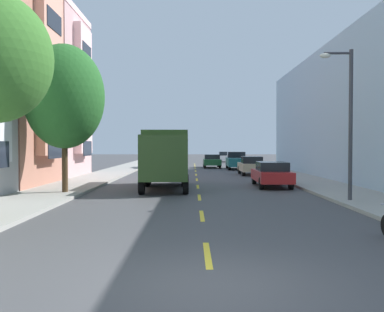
{
  "coord_description": "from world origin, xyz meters",
  "views": [
    {
      "loc": [
        -0.33,
        -6.94,
        2.33
      ],
      "look_at": [
        -0.4,
        21.11,
        1.66
      ],
      "focal_mm": 39.25,
      "sensor_mm": 36.0,
      "label": 1
    }
  ],
  "objects_px": {
    "parked_hatchback_champagne": "(252,166)",
    "parked_wagon_orange": "(162,158)",
    "street_lamp": "(348,112)",
    "parked_pickup_teal": "(238,161)",
    "street_tree_second": "(65,97)",
    "parked_wagon_silver": "(155,161)",
    "delivery_box_truck": "(166,155)",
    "moving_forest_sedan": "(213,161)",
    "parked_hatchback_white": "(225,157)",
    "parked_sedan_red": "(273,174)"
  },
  "relations": [
    {
      "from": "parked_wagon_silver",
      "to": "moving_forest_sedan",
      "type": "bearing_deg",
      "value": 19.02
    },
    {
      "from": "delivery_box_truck",
      "to": "parked_wagon_orange",
      "type": "xyz_separation_m",
      "value": [
        -2.57,
        30.74,
        -1.02
      ]
    },
    {
      "from": "street_tree_second",
      "to": "parked_pickup_teal",
      "type": "height_order",
      "value": "street_tree_second"
    },
    {
      "from": "street_tree_second",
      "to": "street_lamp",
      "type": "distance_m",
      "value": 12.72
    },
    {
      "from": "parked_hatchback_white",
      "to": "delivery_box_truck",
      "type": "bearing_deg",
      "value": -99.17
    },
    {
      "from": "street_lamp",
      "to": "moving_forest_sedan",
      "type": "bearing_deg",
      "value": 98.4
    },
    {
      "from": "street_tree_second",
      "to": "street_lamp",
      "type": "bearing_deg",
      "value": -13.5
    },
    {
      "from": "moving_forest_sedan",
      "to": "street_lamp",
      "type": "bearing_deg",
      "value": -81.6
    },
    {
      "from": "street_tree_second",
      "to": "delivery_box_truck",
      "type": "bearing_deg",
      "value": 33.52
    },
    {
      "from": "street_tree_second",
      "to": "parked_wagon_silver",
      "type": "distance_m",
      "value": 23.37
    },
    {
      "from": "parked_hatchback_white",
      "to": "parked_wagon_orange",
      "type": "xyz_separation_m",
      "value": [
        -8.76,
        -7.56,
        0.05
      ]
    },
    {
      "from": "moving_forest_sedan",
      "to": "delivery_box_truck",
      "type": "bearing_deg",
      "value": -99.32
    },
    {
      "from": "street_lamp",
      "to": "parked_wagon_orange",
      "type": "height_order",
      "value": "street_lamp"
    },
    {
      "from": "street_lamp",
      "to": "parked_pickup_teal",
      "type": "distance_m",
      "value": 25.5
    },
    {
      "from": "street_tree_second",
      "to": "parked_sedan_red",
      "type": "height_order",
      "value": "street_tree_second"
    },
    {
      "from": "delivery_box_truck",
      "to": "moving_forest_sedan",
      "type": "bearing_deg",
      "value": 80.68
    },
    {
      "from": "parked_sedan_red",
      "to": "parked_pickup_teal",
      "type": "distance_m",
      "value": 18.4
    },
    {
      "from": "parked_hatchback_champagne",
      "to": "parked_wagon_orange",
      "type": "bearing_deg",
      "value": 113.72
    },
    {
      "from": "parked_wagon_orange",
      "to": "moving_forest_sedan",
      "type": "relative_size",
      "value": 1.05
    },
    {
      "from": "delivery_box_truck",
      "to": "parked_pickup_teal",
      "type": "relative_size",
      "value": 1.34
    },
    {
      "from": "parked_hatchback_champagne",
      "to": "parked_wagon_orange",
      "type": "height_order",
      "value": "same"
    },
    {
      "from": "street_lamp",
      "to": "parked_hatchback_white",
      "type": "height_order",
      "value": "street_lamp"
    },
    {
      "from": "parked_sedan_red",
      "to": "street_lamp",
      "type": "bearing_deg",
      "value": -75.92
    },
    {
      "from": "street_lamp",
      "to": "parked_hatchback_champagne",
      "type": "xyz_separation_m",
      "value": [
        -1.51,
        16.71,
        -2.95
      ]
    },
    {
      "from": "parked_sedan_red",
      "to": "parked_wagon_orange",
      "type": "relative_size",
      "value": 0.96
    },
    {
      "from": "moving_forest_sedan",
      "to": "parked_wagon_orange",
      "type": "bearing_deg",
      "value": 125.17
    },
    {
      "from": "parked_sedan_red",
      "to": "parked_hatchback_white",
      "type": "bearing_deg",
      "value": 89.74
    },
    {
      "from": "parked_wagon_silver",
      "to": "delivery_box_truck",
      "type": "bearing_deg",
      "value": -83.14
    },
    {
      "from": "street_tree_second",
      "to": "delivery_box_truck",
      "type": "distance_m",
      "value": 6.2
    },
    {
      "from": "parked_wagon_orange",
      "to": "street_lamp",
      "type": "bearing_deg",
      "value": -74.32
    },
    {
      "from": "parked_hatchback_white",
      "to": "parked_hatchback_champagne",
      "type": "bearing_deg",
      "value": -89.9
    },
    {
      "from": "parked_wagon_silver",
      "to": "parked_wagon_orange",
      "type": "xyz_separation_m",
      "value": [
        -0.18,
        10.84,
        0.0
      ]
    },
    {
      "from": "delivery_box_truck",
      "to": "parked_wagon_orange",
      "type": "bearing_deg",
      "value": 94.79
    },
    {
      "from": "parked_sedan_red",
      "to": "delivery_box_truck",
      "type": "bearing_deg",
      "value": -171.81
    },
    {
      "from": "parked_wagon_silver",
      "to": "parked_sedan_red",
      "type": "bearing_deg",
      "value": -66.17
    },
    {
      "from": "street_tree_second",
      "to": "moving_forest_sedan",
      "type": "xyz_separation_m",
      "value": [
        8.2,
        25.01,
        -3.93
      ]
    },
    {
      "from": "street_lamp",
      "to": "parked_wagon_silver",
      "type": "xyz_separation_m",
      "value": [
        -10.13,
        25.91,
        -2.91
      ]
    },
    {
      "from": "parked_hatchback_white",
      "to": "parked_wagon_orange",
      "type": "relative_size",
      "value": 0.84
    },
    {
      "from": "parked_pickup_teal",
      "to": "parked_wagon_orange",
      "type": "distance_m",
      "value": 14.33
    },
    {
      "from": "parked_sedan_red",
      "to": "parked_wagon_orange",
      "type": "height_order",
      "value": "parked_wagon_orange"
    },
    {
      "from": "moving_forest_sedan",
      "to": "parked_sedan_red",
      "type": "bearing_deg",
      "value": -83.49
    },
    {
      "from": "parked_hatchback_white",
      "to": "parked_hatchback_champagne",
      "type": "height_order",
      "value": "same"
    },
    {
      "from": "street_tree_second",
      "to": "parked_wagon_silver",
      "type": "bearing_deg",
      "value": 84.52
    },
    {
      "from": "delivery_box_truck",
      "to": "moving_forest_sedan",
      "type": "height_order",
      "value": "delivery_box_truck"
    },
    {
      "from": "delivery_box_truck",
      "to": "parked_sedan_red",
      "type": "xyz_separation_m",
      "value": [
        6.02,
        0.87,
        -1.07
      ]
    },
    {
      "from": "street_lamp",
      "to": "delivery_box_truck",
      "type": "xyz_separation_m",
      "value": [
        -7.74,
        6.01,
        -1.89
      ]
    },
    {
      "from": "parked_hatchback_white",
      "to": "street_tree_second",
      "type": "bearing_deg",
      "value": -104.61
    },
    {
      "from": "parked_sedan_red",
      "to": "parked_pickup_teal",
      "type": "bearing_deg",
      "value": 90.02
    },
    {
      "from": "parked_wagon_silver",
      "to": "parked_hatchback_white",
      "type": "bearing_deg",
      "value": 65.01
    },
    {
      "from": "street_lamp",
      "to": "parked_pickup_teal",
      "type": "xyz_separation_m",
      "value": [
        -1.73,
        25.27,
        -2.88
      ]
    }
  ]
}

